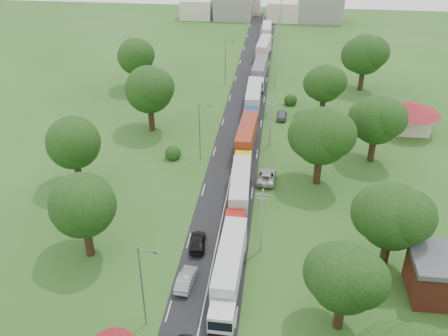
# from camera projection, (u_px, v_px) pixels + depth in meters

# --- Properties ---
(ground) EXTENTS (260.00, 260.00, 0.00)m
(ground) POSITION_uv_depth(u_px,v_px,m) (223.00, 215.00, 67.86)
(ground) COLOR #264D19
(ground) RESTS_ON ground
(road) EXTENTS (8.00, 200.00, 0.04)m
(road) POSITION_uv_depth(u_px,v_px,m) (237.00, 147.00, 85.05)
(road) COLOR black
(road) RESTS_ON ground
(info_sign) EXTENTS (0.12, 3.10, 4.10)m
(info_sign) POSITION_uv_depth(u_px,v_px,m) (271.00, 99.00, 95.91)
(info_sign) COLOR slate
(info_sign) RESTS_ON ground
(pole_1) EXTENTS (1.60, 0.24, 9.00)m
(pole_1) POSITION_uv_depth(u_px,v_px,m) (262.00, 220.00, 58.93)
(pole_1) COLOR gray
(pole_1) RESTS_ON ground
(pole_2) EXTENTS (1.60, 0.24, 9.00)m
(pole_2) POSITION_uv_depth(u_px,v_px,m) (271.00, 122.00, 83.00)
(pole_2) COLOR gray
(pole_2) RESTS_ON ground
(pole_3) EXTENTS (1.60, 0.24, 9.00)m
(pole_3) POSITION_uv_depth(u_px,v_px,m) (275.00, 67.00, 107.07)
(pole_3) COLOR gray
(pole_3) RESTS_ON ground
(pole_4) EXTENTS (1.60, 0.24, 9.00)m
(pole_4) POSITION_uv_depth(u_px,v_px,m) (279.00, 33.00, 131.13)
(pole_4) COLOR gray
(pole_4) RESTS_ON ground
(pole_5) EXTENTS (1.60, 0.24, 9.00)m
(pole_5) POSITION_uv_depth(u_px,v_px,m) (281.00, 9.00, 155.20)
(pole_5) COLOR gray
(pole_5) RESTS_ON ground
(lamp_0) EXTENTS (2.03, 0.22, 10.00)m
(lamp_0) POSITION_uv_depth(u_px,v_px,m) (143.00, 284.00, 48.43)
(lamp_0) COLOR slate
(lamp_0) RESTS_ON ground
(lamp_1) EXTENTS (2.03, 0.22, 10.00)m
(lamp_1) POSITION_uv_depth(u_px,v_px,m) (200.00, 129.00, 78.52)
(lamp_1) COLOR slate
(lamp_1) RESTS_ON ground
(lamp_2) EXTENTS (2.03, 0.22, 10.00)m
(lamp_2) POSITION_uv_depth(u_px,v_px,m) (226.00, 60.00, 108.60)
(lamp_2) COLOR slate
(lamp_2) RESTS_ON ground
(tree_2) EXTENTS (8.00, 8.00, 10.10)m
(tree_2) POSITION_uv_depth(u_px,v_px,m) (345.00, 277.00, 47.77)
(tree_2) COLOR #382616
(tree_2) RESTS_ON ground
(tree_3) EXTENTS (8.80, 8.80, 11.07)m
(tree_3) POSITION_uv_depth(u_px,v_px,m) (392.00, 215.00, 55.45)
(tree_3) COLOR #382616
(tree_3) RESTS_ON ground
(tree_4) EXTENTS (9.60, 9.60, 12.05)m
(tree_4) POSITION_uv_depth(u_px,v_px,m) (321.00, 136.00, 71.34)
(tree_4) COLOR #382616
(tree_4) RESTS_ON ground
(tree_5) EXTENTS (8.80, 8.80, 11.07)m
(tree_5) POSITION_uv_depth(u_px,v_px,m) (377.00, 120.00, 77.60)
(tree_5) COLOR #382616
(tree_5) RESTS_ON ground
(tree_6) EXTENTS (8.00, 8.00, 10.10)m
(tree_6) POSITION_uv_depth(u_px,v_px,m) (325.00, 83.00, 93.23)
(tree_6) COLOR #382616
(tree_6) RESTS_ON ground
(tree_7) EXTENTS (9.60, 9.60, 12.05)m
(tree_7) POSITION_uv_depth(u_px,v_px,m) (365.00, 54.00, 104.60)
(tree_7) COLOR #382616
(tree_7) RESTS_ON ground
(tree_10) EXTENTS (8.80, 8.80, 11.07)m
(tree_10) POSITION_uv_depth(u_px,v_px,m) (83.00, 204.00, 57.31)
(tree_10) COLOR #382616
(tree_10) RESTS_ON ground
(tree_11) EXTENTS (8.80, 8.80, 11.07)m
(tree_11) POSITION_uv_depth(u_px,v_px,m) (74.00, 142.00, 70.92)
(tree_11) COLOR #382616
(tree_11) RESTS_ON ground
(tree_12) EXTENTS (9.60, 9.60, 12.05)m
(tree_12) POSITION_uv_depth(u_px,v_px,m) (149.00, 89.00, 87.20)
(tree_12) COLOR #382616
(tree_12) RESTS_ON ground
(tree_13) EXTENTS (8.80, 8.80, 11.07)m
(tree_13) POSITION_uv_depth(u_px,v_px,m) (136.00, 56.00, 105.51)
(tree_13) COLOR #382616
(tree_13) RESTS_ON ground
(house_cream) EXTENTS (10.08, 10.08, 5.80)m
(house_cream) POSITION_uv_depth(u_px,v_px,m) (410.00, 113.00, 88.75)
(house_cream) COLOR beige
(house_cream) RESTS_ON ground
(distant_town) EXTENTS (52.00, 8.00, 8.00)m
(distant_town) POSITION_uv_depth(u_px,v_px,m) (266.00, 9.00, 160.59)
(distant_town) COLOR gray
(distant_town) RESTS_ON ground
(truck_0) EXTENTS (2.86, 15.41, 4.27)m
(truck_0) POSITION_uv_depth(u_px,v_px,m) (229.00, 270.00, 54.96)
(truck_0) COLOR silver
(truck_0) RESTS_ON ground
(truck_1) EXTENTS (2.99, 14.80, 4.09)m
(truck_1) POSITION_uv_depth(u_px,v_px,m) (239.00, 192.00, 68.92)
(truck_1) COLOR #AB1913
(truck_1) RESTS_ON ground
(truck_2) EXTENTS (3.08, 15.32, 4.24)m
(truck_2) POSITION_uv_depth(u_px,v_px,m) (246.00, 139.00, 82.87)
(truck_2) COLOR yellow
(truck_2) RESTS_ON ground
(truck_3) EXTENTS (2.87, 15.72, 4.36)m
(truck_3) POSITION_uv_depth(u_px,v_px,m) (253.00, 99.00, 97.68)
(truck_3) COLOR #174A8D
(truck_3) RESTS_ON ground
(truck_4) EXTENTS (3.18, 15.42, 4.26)m
(truck_4) POSITION_uv_depth(u_px,v_px,m) (259.00, 72.00, 111.66)
(truck_4) COLOR silver
(truck_4) RESTS_ON ground
(truck_5) EXTENTS (3.50, 15.59, 4.30)m
(truck_5) POSITION_uv_depth(u_px,v_px,m) (263.00, 49.00, 126.63)
(truck_5) COLOR #AB401A
(truck_5) RESTS_ON ground
(truck_6) EXTENTS (2.73, 14.17, 3.92)m
(truck_6) POSITION_uv_depth(u_px,v_px,m) (267.00, 32.00, 141.66)
(truck_6) COLOR #2B7431
(truck_6) RESTS_ON ground
(car_lane_mid) EXTENTS (2.05, 4.80, 1.54)m
(car_lane_mid) POSITION_uv_depth(u_px,v_px,m) (186.00, 279.00, 55.86)
(car_lane_mid) COLOR gray
(car_lane_mid) RESTS_ON ground
(car_lane_rear) EXTENTS (2.44, 4.94, 1.38)m
(car_lane_rear) POSITION_uv_depth(u_px,v_px,m) (198.00, 242.00, 61.74)
(car_lane_rear) COLOR black
(car_lane_rear) RESTS_ON ground
(car_verge_near) EXTENTS (2.85, 5.75, 1.57)m
(car_verge_near) POSITION_uv_depth(u_px,v_px,m) (267.00, 176.00, 75.26)
(car_verge_near) COLOR #AEAEAE
(car_verge_near) RESTS_ON ground
(car_verge_far) EXTENTS (2.00, 4.57, 1.53)m
(car_verge_far) POSITION_uv_depth(u_px,v_px,m) (282.00, 115.00, 95.04)
(car_verge_far) COLOR #595D61
(car_verge_far) RESTS_ON ground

